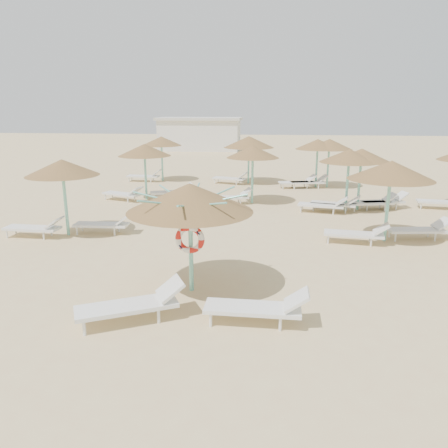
# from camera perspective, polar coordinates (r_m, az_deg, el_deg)

# --- Properties ---
(ground) EXTENTS (120.00, 120.00, 0.00)m
(ground) POSITION_cam_1_polar(r_m,az_deg,el_deg) (10.85, -1.64, -8.76)
(ground) COLOR #D2BB80
(ground) RESTS_ON ground
(main_palapa) EXTENTS (2.98, 2.98, 2.67)m
(main_palapa) POSITION_cam_1_polar(r_m,az_deg,el_deg) (10.22, -4.49, 3.38)
(main_palapa) COLOR #77CEBC
(main_palapa) RESTS_ON ground
(lounger_main_a) EXTENTS (2.31, 1.61, 0.82)m
(lounger_main_a) POSITION_cam_1_polar(r_m,az_deg,el_deg) (9.49, -11.68, -10.17)
(lounger_main_a) COLOR white
(lounger_main_a) RESTS_ON ground
(lounger_main_b) EXTENTS (2.16, 0.69, 0.78)m
(lounger_main_b) POSITION_cam_1_polar(r_m,az_deg,el_deg) (9.23, 4.67, -10.77)
(lounger_main_b) COLOR white
(lounger_main_b) RESTS_ON ground
(palapa_field) EXTENTS (18.93, 14.05, 2.72)m
(palapa_field) POSITION_cam_1_polar(r_m,az_deg,el_deg) (20.36, 8.81, 9.05)
(palapa_field) COLOR #77CEBC
(palapa_field) RESTS_ON ground
(service_hut) EXTENTS (8.40, 4.40, 3.25)m
(service_hut) POSITION_cam_1_polar(r_m,az_deg,el_deg) (45.51, -3.17, 11.70)
(service_hut) COLOR silver
(service_hut) RESTS_ON ground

